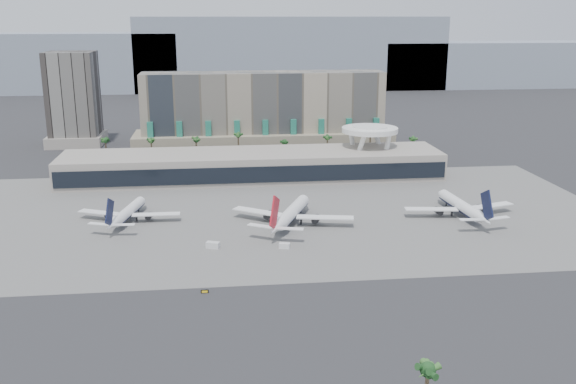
{
  "coord_description": "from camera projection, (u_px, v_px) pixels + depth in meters",
  "views": [
    {
      "loc": [
        -16.36,
        -172.17,
        71.49
      ],
      "look_at": [
        7.98,
        40.0,
        12.4
      ],
      "focal_mm": 40.0,
      "sensor_mm": 36.0,
      "label": 1
    }
  ],
  "objects": [
    {
      "name": "taxiway_sign",
      "position": [
        205.0,
        291.0,
        170.55
      ],
      "size": [
        2.1,
        0.38,
        0.95
      ],
      "rotation": [
        0.0,
        0.0,
        0.02
      ],
      "color": "black",
      "rests_on": "ground"
    },
    {
      "name": "office_tower",
      "position": [
        74.0,
        104.0,
        360.66
      ],
      "size": [
        30.0,
        30.0,
        52.0
      ],
      "color": "black",
      "rests_on": "ground"
    },
    {
      "name": "ground",
      "position": [
        276.0,
        271.0,
        185.71
      ],
      "size": [
        900.0,
        900.0,
        0.0
      ],
      "primitive_type": "plane",
      "color": "#232326",
      "rests_on": "ground"
    },
    {
      "name": "apron_pad",
      "position": [
        262.0,
        214.0,
        238.37
      ],
      "size": [
        260.0,
        130.0,
        0.06
      ],
      "primitive_type": "cube",
      "color": "#5B5B59",
      "rests_on": "ground"
    },
    {
      "name": "palm_row",
      "position": [
        262.0,
        140.0,
        322.52
      ],
      "size": [
        157.8,
        2.8,
        13.1
      ],
      "color": "brown",
      "rests_on": "ground"
    },
    {
      "name": "airliner_centre",
      "position": [
        291.0,
        213.0,
        225.87
      ],
      "size": [
        42.09,
        43.39,
        15.89
      ],
      "rotation": [
        0.0,
        0.0,
        -0.4
      ],
      "color": "white",
      "rests_on": "ground"
    },
    {
      "name": "mountain_ridge",
      "position": [
        258.0,
        59.0,
        630.83
      ],
      "size": [
        680.0,
        60.0,
        70.0
      ],
      "color": "gray",
      "rests_on": "ground"
    },
    {
      "name": "airliner_left",
      "position": [
        127.0,
        212.0,
        229.0
      ],
      "size": [
        36.89,
        38.35,
        13.41
      ],
      "rotation": [
        0.0,
        0.0,
        -0.22
      ],
      "color": "white",
      "rests_on": "ground"
    },
    {
      "name": "service_vehicle_a",
      "position": [
        213.0,
        245.0,
        203.26
      ],
      "size": [
        4.67,
        3.43,
        2.06
      ],
      "primitive_type": "cube",
      "rotation": [
        0.0,
        0.0,
        -0.37
      ],
      "color": "silver",
      "rests_on": "ground"
    },
    {
      "name": "service_vehicle_b",
      "position": [
        284.0,
        246.0,
        203.19
      ],
      "size": [
        3.73,
        2.7,
        1.73
      ],
      "primitive_type": "cube",
      "rotation": [
        0.0,
        0.0,
        -0.25
      ],
      "color": "silver",
      "rests_on": "ground"
    },
    {
      "name": "saucer_structure",
      "position": [
        370.0,
        133.0,
        297.9
      ],
      "size": [
        26.0,
        26.0,
        21.89
      ],
      "color": "white",
      "rests_on": "ground"
    },
    {
      "name": "near_palm_b",
      "position": [
        427.0,
        378.0,
        109.02
      ],
      "size": [
        6.0,
        6.0,
        14.85
      ],
      "color": "brown",
      "rests_on": "ground"
    },
    {
      "name": "airliner_right",
      "position": [
        462.0,
        206.0,
        234.8
      ],
      "size": [
        42.38,
        43.74,
        15.1
      ],
      "rotation": [
        0.0,
        0.0,
        0.07
      ],
      "color": "white",
      "rests_on": "ground"
    },
    {
      "name": "terminal",
      "position": [
        253.0,
        164.0,
        289.15
      ],
      "size": [
        170.0,
        32.5,
        14.5
      ],
      "color": "gray",
      "rests_on": "ground"
    },
    {
      "name": "hotel",
      "position": [
        264.0,
        119.0,
        349.33
      ],
      "size": [
        140.0,
        30.0,
        42.0
      ],
      "color": "gray",
      "rests_on": "ground"
    }
  ]
}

